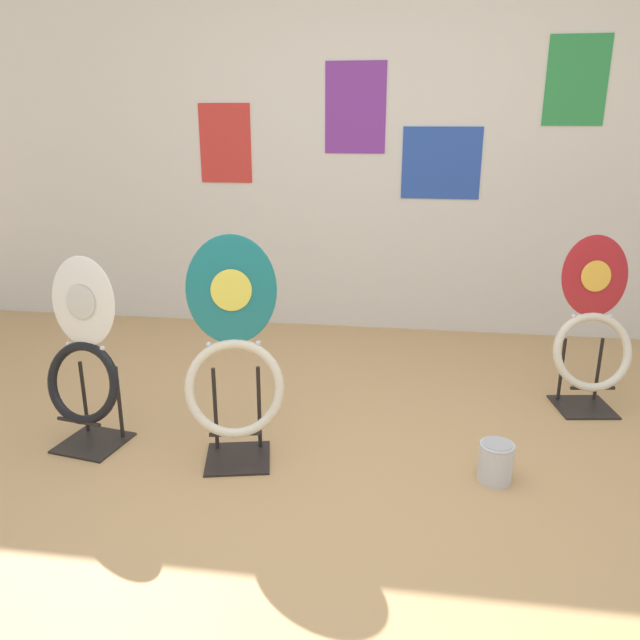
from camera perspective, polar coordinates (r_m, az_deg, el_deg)
The scene contains 6 objects.
ground_plane at distance 2.48m, azimuth 0.66°, elevation -17.63°, with size 14.00×14.00×0.00m, color tan.
wall_back at distance 4.36m, azimuth 5.01°, elevation 15.93°, with size 8.00×0.07×2.60m.
toilet_seat_display_white_plain at distance 2.99m, azimuth -20.77°, elevation -3.72°, with size 0.39×0.32×0.88m.
toilet_seat_display_teal_sax at distance 2.67m, azimuth -7.88°, elevation -3.87°, with size 0.45×0.33×1.00m.
toilet_seat_display_crimson_swirl at distance 3.44m, azimuth 23.62°, elevation -1.23°, with size 0.42×0.32×0.90m.
paint_can at distance 2.75m, azimuth 15.78°, elevation -12.26°, with size 0.15×0.15×0.17m.
Camera 1 is at (0.26, -2.01, 1.44)m, focal length 35.00 mm.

